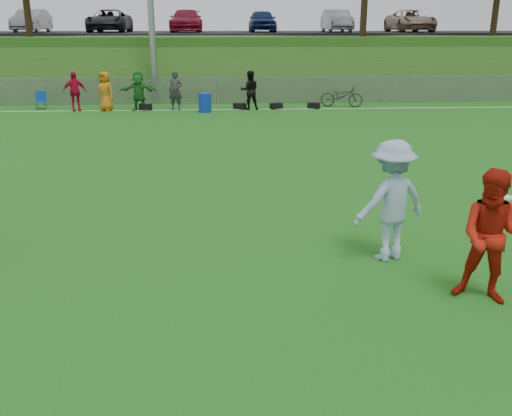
{
  "coord_description": "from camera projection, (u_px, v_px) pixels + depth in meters",
  "views": [
    {
      "loc": [
        0.26,
        -7.66,
        3.71
      ],
      "look_at": [
        0.74,
        0.5,
        1.05
      ],
      "focal_mm": 40.0,
      "sensor_mm": 36.0,
      "label": 1
    }
  ],
  "objects": [
    {
      "name": "ground",
      "position": [
        208.0,
        287.0,
        8.4
      ],
      "size": [
        120.0,
        120.0,
        0.0
      ],
      "primitive_type": "plane",
      "color": "#256314",
      "rests_on": "ground"
    },
    {
      "name": "sideline_far",
      "position": [
        217.0,
        110.0,
        25.49
      ],
      "size": [
        60.0,
        0.1,
        0.01
      ],
      "primitive_type": "cube",
      "color": "white",
      "rests_on": "ground"
    },
    {
      "name": "fence",
      "position": [
        217.0,
        90.0,
        27.19
      ],
      "size": [
        58.0,
        0.06,
        1.3
      ],
      "color": "gray",
      "rests_on": "ground"
    },
    {
      "name": "berm",
      "position": [
        217.0,
        58.0,
        37.36
      ],
      "size": [
        120.0,
        18.0,
        3.0
      ],
      "primitive_type": "cube",
      "color": "#2B5217",
      "rests_on": "ground"
    },
    {
      "name": "parking_lot",
      "position": [
        217.0,
        33.0,
        38.78
      ],
      "size": [
        120.0,
        12.0,
        0.1
      ],
      "primitive_type": "cube",
      "color": "black",
      "rests_on": "berm"
    },
    {
      "name": "car_row",
      "position": [
        199.0,
        21.0,
        37.53
      ],
      "size": [
        32.04,
        5.18,
        1.44
      ],
      "color": "white",
      "rests_on": "parking_lot"
    },
    {
      "name": "spectator_row",
      "position": [
        150.0,
        91.0,
        25.06
      ],
      "size": [
        8.64,
        0.85,
        1.69
      ],
      "color": "red",
      "rests_on": "ground"
    },
    {
      "name": "gear_bags",
      "position": [
        244.0,
        106.0,
        25.61
      ],
      "size": [
        8.14,
        0.51,
        0.26
      ],
      "color": "black",
      "rests_on": "ground"
    },
    {
      "name": "player_red_center",
      "position": [
        493.0,
        237.0,
        7.72
      ],
      "size": [
        1.14,
        1.06,
        1.88
      ],
      "primitive_type": "imported",
      "rotation": [
        0.0,
        0.0,
        -0.5
      ],
      "color": "#B4190C",
      "rests_on": "ground"
    },
    {
      "name": "player_blue",
      "position": [
        391.0,
        201.0,
        9.13
      ],
      "size": [
        1.45,
        1.13,
        1.98
      ],
      "primitive_type": "imported",
      "rotation": [
        0.0,
        0.0,
        3.5
      ],
      "color": "#99B1D4",
      "rests_on": "ground"
    },
    {
      "name": "frisbee",
      "position": [
        505.0,
        197.0,
        9.6
      ],
      "size": [
        0.26,
        0.26,
        0.02
      ],
      "color": "white",
      "rests_on": "ground"
    },
    {
      "name": "recycling_bin",
      "position": [
        205.0,
        103.0,
        24.66
      ],
      "size": [
        0.7,
        0.7,
        0.82
      ],
      "primitive_type": "cylinder",
      "rotation": [
        0.0,
        0.0,
        -0.35
      ],
      "color": "#0F2EAC",
      "rests_on": "ground"
    },
    {
      "name": "camp_chair",
      "position": [
        41.0,
        104.0,
        25.53
      ],
      "size": [
        0.49,
        0.5,
        0.8
      ],
      "rotation": [
        0.0,
        0.0,
        0.12
      ],
      "color": "#0E3F98",
      "rests_on": "ground"
    },
    {
      "name": "bicycle",
      "position": [
        342.0,
        96.0,
        26.17
      ],
      "size": [
        2.04,
        1.15,
        1.01
      ],
      "primitive_type": "imported",
      "rotation": [
        0.0,
        0.0,
        1.31
      ],
      "color": "#28282A",
      "rests_on": "ground"
    }
  ]
}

